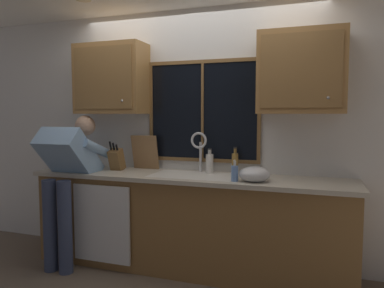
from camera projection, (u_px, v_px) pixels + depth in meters
name	position (u px, v px, depth m)	size (l,w,h in m)	color
back_wall	(199.00, 136.00, 3.77)	(5.41, 0.12, 2.55)	silver
ceiling_downlight_left	(83.00, 0.00, 3.33)	(0.14, 0.14, 0.01)	#FFEAB2
window_glass	(203.00, 111.00, 3.66)	(1.10, 0.02, 0.95)	black
window_frame_top	(203.00, 62.00, 3.61)	(1.17, 0.02, 0.04)	brown
window_frame_bottom	(202.00, 160.00, 3.69)	(1.17, 0.02, 0.04)	brown
window_frame_left	(151.00, 111.00, 3.84)	(0.04, 0.02, 0.95)	brown
window_frame_right	(259.00, 111.00, 3.47)	(0.04, 0.02, 0.95)	brown
window_mullion_center	(202.00, 111.00, 3.65)	(0.02, 0.02, 0.95)	brown
lower_cabinet_run	(188.00, 224.00, 3.51)	(3.01, 0.58, 0.88)	olive
countertop	(187.00, 177.00, 3.45)	(3.07, 0.62, 0.04)	beige
dishwasher_front	(101.00, 224.00, 3.45)	(0.60, 0.02, 0.74)	white
upper_cabinet_left	(111.00, 79.00, 3.79)	(0.74, 0.36, 0.72)	#9E703D
upper_cabinet_right	(301.00, 72.00, 3.17)	(0.74, 0.36, 0.72)	#9E703D
sink	(194.00, 185.00, 3.44)	(0.80, 0.46, 0.21)	white
faucet	(200.00, 147.00, 3.58)	(0.18, 0.09, 0.40)	silver
person_standing	(68.00, 172.00, 3.56)	(0.53, 0.72, 1.48)	#384260
knife_block	(117.00, 160.00, 3.75)	(0.12, 0.18, 0.32)	brown
cutting_board	(145.00, 152.00, 3.82)	(0.29, 0.02, 0.36)	#997047
mixing_bowl	(254.00, 174.00, 3.13)	(0.27, 0.27, 0.13)	silver
soap_dispenser	(235.00, 173.00, 3.12)	(0.06, 0.07, 0.19)	#668CCC
bottle_green_glass	(235.00, 163.00, 3.49)	(0.06, 0.06, 0.26)	olive
bottle_tall_clear	(210.00, 163.00, 3.55)	(0.07, 0.07, 0.24)	silver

